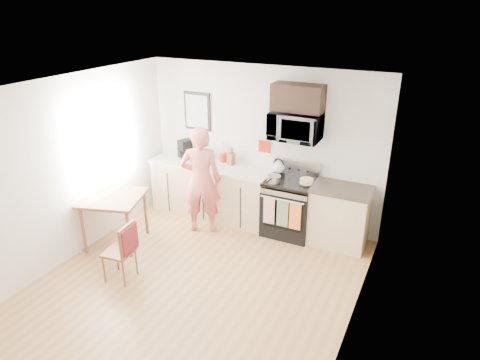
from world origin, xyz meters
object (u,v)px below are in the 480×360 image
at_px(microwave, 296,126).
at_px(range, 289,208).
at_px(dining_table, 113,202).
at_px(cake, 307,182).
at_px(chair, 125,245).
at_px(person, 201,180).

bearing_deg(microwave, range, -89.94).
relative_size(range, microwave, 1.53).
relative_size(dining_table, cake, 3.70).
bearing_deg(chair, microwave, 49.90).
xyz_separation_m(microwave, person, (-1.30, -0.63, -0.88)).
bearing_deg(person, chair, 59.17).
bearing_deg(dining_table, chair, -41.45).
relative_size(dining_table, chair, 1.09).
relative_size(person, cake, 7.05).
relative_size(person, chair, 2.07).
xyz_separation_m(range, person, (-1.30, -0.53, 0.44)).
relative_size(microwave, chair, 0.89).
distance_m(person, cake, 1.65).
bearing_deg(dining_table, person, 43.76).
bearing_deg(range, chair, -124.82).
height_order(range, cake, range).
xyz_separation_m(microwave, cake, (0.26, -0.14, -0.80)).
relative_size(microwave, cake, 3.04).
bearing_deg(chair, dining_table, 132.00).
height_order(range, chair, range).
distance_m(dining_table, chair, 1.06).
bearing_deg(dining_table, range, 32.63).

